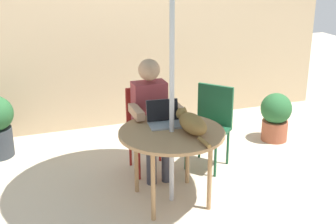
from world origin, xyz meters
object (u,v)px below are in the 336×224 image
object	(u,v)px
chair_empty	(211,120)
laptop	(164,117)
cat	(191,123)
patio_table	(172,138)
person_seated	(152,112)
chair_occupied	(147,122)
potted_plant_by_chair	(276,115)

from	to	relation	value
chair_empty	laptop	distance (m)	0.81
chair_empty	cat	distance (m)	0.87
patio_table	chair_empty	world-z (taller)	chair_empty
chair_empty	person_seated	world-z (taller)	person_seated
laptop	chair_occupied	bearing A→B (deg)	89.72
chair_occupied	cat	bearing A→B (deg)	-78.96
patio_table	person_seated	distance (m)	0.60
patio_table	potted_plant_by_chair	size ratio (longest dim) A/B	1.61
cat	potted_plant_by_chair	bearing A→B (deg)	33.22
patio_table	cat	bearing A→B (deg)	-23.43
person_seated	potted_plant_by_chair	size ratio (longest dim) A/B	2.04
chair_empty	laptop	bearing A→B (deg)	-150.17
chair_occupied	laptop	distance (m)	0.60
patio_table	laptop	distance (m)	0.24
person_seated	laptop	distance (m)	0.40
chair_occupied	chair_empty	xyz separation A→B (m)	(0.66, -0.17, 0.00)
chair_occupied	person_seated	world-z (taller)	person_seated
person_seated	cat	bearing A→B (deg)	-76.46
chair_occupied	laptop	xyz separation A→B (m)	(-0.00, -0.55, 0.25)
laptop	chair_empty	bearing A→B (deg)	29.83
cat	potted_plant_by_chair	size ratio (longest dim) A/B	1.10
patio_table	potted_plant_by_chair	distance (m)	1.96
cat	laptop	bearing A→B (deg)	120.66
cat	chair_empty	bearing A→B (deg)	52.57
patio_table	person_seated	size ratio (longest dim) A/B	0.79
patio_table	chair_occupied	bearing A→B (deg)	90.00
laptop	potted_plant_by_chair	bearing A→B (deg)	23.20
person_seated	chair_empty	bearing A→B (deg)	-0.79
chair_empty	person_seated	xyz separation A→B (m)	(-0.66, 0.01, 0.17)
chair_empty	potted_plant_by_chair	size ratio (longest dim) A/B	1.47
patio_table	chair_empty	bearing A→B (deg)	41.53
chair_occupied	cat	size ratio (longest dim) A/B	1.34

